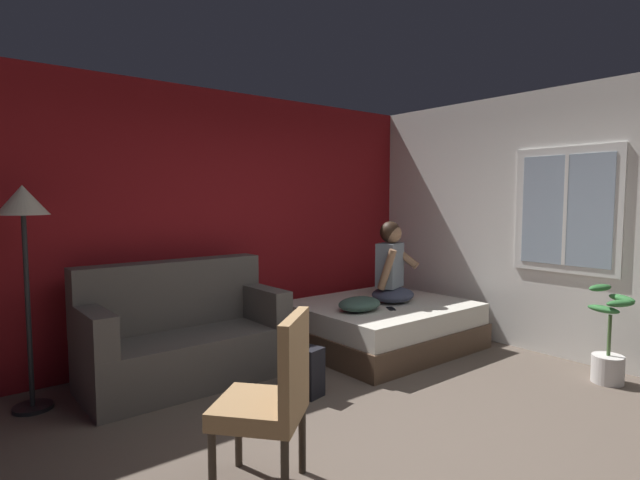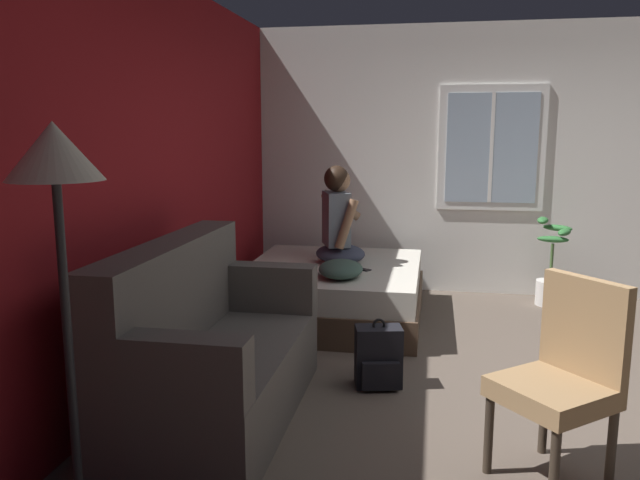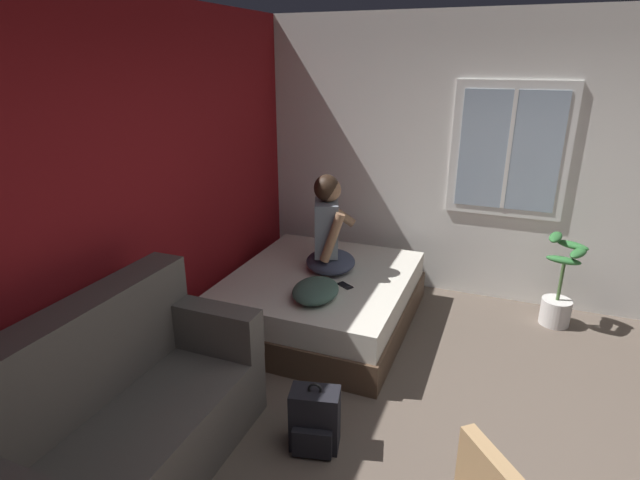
% 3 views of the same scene
% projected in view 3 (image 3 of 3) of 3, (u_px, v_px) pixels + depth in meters
% --- Properties ---
extents(wall_back_accent, '(10.12, 0.16, 2.70)m').
position_uv_depth(wall_back_accent, '(91.00, 211.00, 3.23)').
color(wall_back_accent, maroon).
rests_on(wall_back_accent, ground).
extents(wall_side_with_window, '(0.19, 6.94, 2.70)m').
position_uv_depth(wall_side_with_window, '(553.00, 167.00, 4.54)').
color(wall_side_with_window, silver).
rests_on(wall_side_with_window, ground).
extents(bed, '(1.78, 1.55, 0.48)m').
position_uv_depth(bed, '(321.00, 299.00, 4.50)').
color(bed, '#4C3828').
rests_on(bed, ground).
extents(couch, '(1.70, 0.83, 1.04)m').
position_uv_depth(couch, '(117.00, 421.00, 2.76)').
color(couch, '#514C47').
rests_on(couch, ground).
extents(person_seated, '(0.64, 0.60, 0.88)m').
position_uv_depth(person_seated, '(329.00, 233.00, 4.39)').
color(person_seated, '#383D51').
rests_on(person_seated, bed).
extents(backpack, '(0.29, 0.33, 0.46)m').
position_uv_depth(backpack, '(315.00, 421.00, 3.06)').
color(backpack, black).
rests_on(backpack, ground).
extents(throw_pillow, '(0.51, 0.40, 0.14)m').
position_uv_depth(throw_pillow, '(316.00, 290.00, 3.95)').
color(throw_pillow, '#385147').
rests_on(throw_pillow, bed).
extents(cell_phone, '(0.13, 0.16, 0.01)m').
position_uv_depth(cell_phone, '(345.00, 285.00, 4.19)').
color(cell_phone, black).
rests_on(cell_phone, bed).
extents(potted_plant, '(0.39, 0.37, 0.85)m').
position_uv_depth(potted_plant, '(559.00, 294.00, 4.45)').
color(potted_plant, silver).
rests_on(potted_plant, ground).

